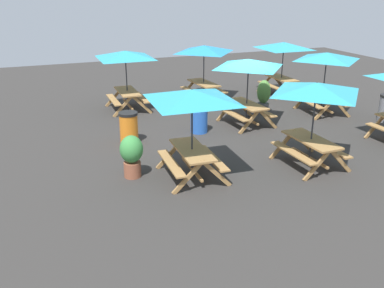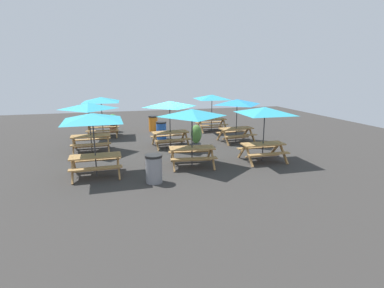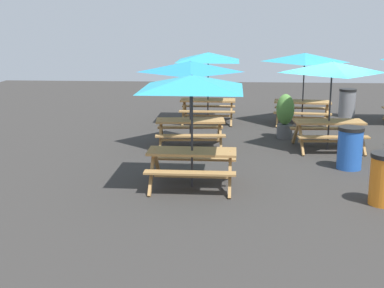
% 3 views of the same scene
% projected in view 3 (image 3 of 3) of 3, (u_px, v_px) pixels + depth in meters
% --- Properties ---
extents(ground_plane, '(29.65, 29.65, 0.00)m').
position_uv_depth(ground_plane, '(326.00, 149.00, 14.17)').
color(ground_plane, '#33302D').
rests_on(ground_plane, ground).
extents(picnic_table_0, '(2.22, 2.22, 2.34)m').
position_uv_depth(picnic_table_0, '(305.00, 63.00, 16.97)').
color(picnic_table_0, '#A87A44').
rests_on(picnic_table_0, ground).
extents(picnic_table_2, '(2.83, 2.83, 2.34)m').
position_uv_depth(picnic_table_2, '(192.00, 91.00, 10.57)').
color(picnic_table_2, '#A87A44').
rests_on(picnic_table_2, ground).
extents(picnic_table_3, '(2.83, 2.83, 2.34)m').
position_uv_depth(picnic_table_3, '(208.00, 62.00, 17.30)').
color(picnic_table_3, '#A87A44').
rests_on(picnic_table_3, ground).
extents(picnic_table_4, '(2.12, 2.12, 2.34)m').
position_uv_depth(picnic_table_4, '(332.00, 74.00, 13.67)').
color(picnic_table_4, '#A87A44').
rests_on(picnic_table_4, ground).
extents(picnic_table_7, '(2.14, 2.14, 2.34)m').
position_uv_depth(picnic_table_7, '(190.00, 73.00, 13.82)').
color(picnic_table_7, '#A87A44').
rests_on(picnic_table_7, ground).
extents(trash_bin_gray, '(0.59, 0.59, 0.98)m').
position_uv_depth(trash_bin_gray, '(347.00, 103.00, 18.63)').
color(trash_bin_gray, gray).
rests_on(trash_bin_gray, ground).
extents(trash_bin_blue, '(0.59, 0.59, 0.98)m').
position_uv_depth(trash_bin_blue, '(350.00, 148.00, 12.21)').
color(trash_bin_blue, blue).
rests_on(trash_bin_blue, ground).
extents(potted_plant_1, '(0.51, 0.51, 1.28)m').
position_uv_depth(potted_plant_1, '(285.00, 115.00, 15.27)').
color(potted_plant_1, '#59595B').
rests_on(potted_plant_1, ground).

